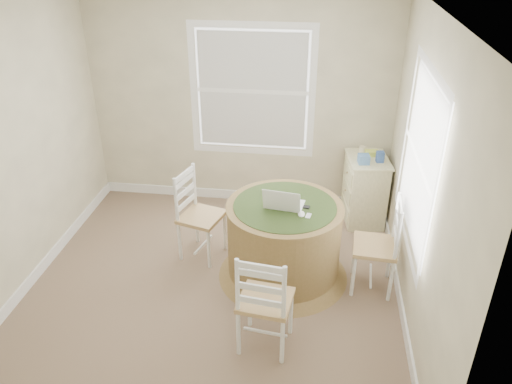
# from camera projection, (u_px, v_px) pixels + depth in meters

# --- Properties ---
(room) EXTENTS (3.64, 3.64, 2.64)m
(room) POSITION_uv_depth(u_px,v_px,m) (229.00, 162.00, 4.42)
(room) COLOR #79604D
(room) RESTS_ON ground
(round_table) EXTENTS (1.31, 1.31, 0.81)m
(round_table) POSITION_uv_depth(u_px,v_px,m) (284.00, 238.00, 4.90)
(round_table) COLOR olive
(round_table) RESTS_ON ground
(chair_left) EXTENTS (0.50, 0.51, 0.95)m
(chair_left) POSITION_uv_depth(u_px,v_px,m) (201.00, 216.00, 5.19)
(chair_left) COLOR white
(chair_left) RESTS_ON ground
(chair_near) EXTENTS (0.47, 0.45, 0.95)m
(chair_near) POSITION_uv_depth(u_px,v_px,m) (266.00, 300.00, 4.05)
(chair_near) COLOR white
(chair_near) RESTS_ON ground
(chair_right) EXTENTS (0.43, 0.45, 0.95)m
(chair_right) POSITION_uv_depth(u_px,v_px,m) (375.00, 246.00, 4.72)
(chair_right) COLOR white
(chair_right) RESTS_ON ground
(laptop) EXTENTS (0.39, 0.36, 0.25)m
(laptop) POSITION_uv_depth(u_px,v_px,m) (284.00, 204.00, 4.69)
(laptop) COLOR white
(laptop) RESTS_ON round_table
(mouse) EXTENTS (0.08, 0.11, 0.04)m
(mouse) POSITION_uv_depth(u_px,v_px,m) (301.00, 214.00, 4.57)
(mouse) COLOR white
(mouse) RESTS_ON round_table
(phone) EXTENTS (0.06, 0.10, 0.02)m
(phone) POSITION_uv_depth(u_px,v_px,m) (308.00, 216.00, 4.55)
(phone) COLOR #B7BABF
(phone) RESTS_ON round_table
(keys) EXTENTS (0.07, 0.06, 0.02)m
(keys) POSITION_uv_depth(u_px,v_px,m) (306.00, 208.00, 4.68)
(keys) COLOR black
(keys) RESTS_ON round_table
(corner_chest) EXTENTS (0.53, 0.66, 0.81)m
(corner_chest) POSITION_uv_depth(u_px,v_px,m) (364.00, 189.00, 5.85)
(corner_chest) COLOR #F8F3BA
(corner_chest) RESTS_ON ground
(tissue_box) EXTENTS (0.14, 0.14, 0.10)m
(tissue_box) POSITION_uv_depth(u_px,v_px,m) (363.00, 159.00, 5.51)
(tissue_box) COLOR #507DB8
(tissue_box) RESTS_ON corner_chest
(box_yellow) EXTENTS (0.16, 0.12, 0.06)m
(box_yellow) POSITION_uv_depth(u_px,v_px,m) (372.00, 153.00, 5.71)
(box_yellow) COLOR #D7E852
(box_yellow) RESTS_ON corner_chest
(box_blue) EXTENTS (0.09, 0.09, 0.12)m
(box_blue) POSITION_uv_depth(u_px,v_px,m) (381.00, 157.00, 5.54)
(box_blue) COLOR #325398
(box_blue) RESTS_ON corner_chest
(cup_cream) EXTENTS (0.07, 0.07, 0.09)m
(cup_cream) POSITION_uv_depth(u_px,v_px,m) (362.00, 150.00, 5.76)
(cup_cream) COLOR beige
(cup_cream) RESTS_ON corner_chest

